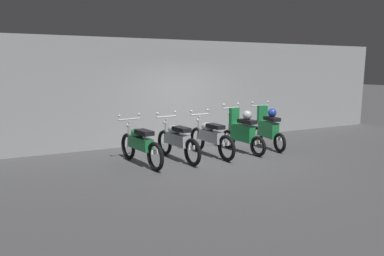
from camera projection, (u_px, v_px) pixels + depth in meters
ground_plane at (215, 158)px, 8.91m from camera, size 80.00×80.00×0.00m
back_wall at (178, 92)px, 10.75m from camera, size 16.00×0.30×3.06m
motorbike_slot_0 at (140, 144)px, 8.21m from camera, size 0.62×1.93×1.15m
motorbike_slot_1 at (177, 140)px, 8.64m from camera, size 0.59×1.94×1.15m
motorbike_slot_2 at (211, 137)px, 9.06m from camera, size 0.59×1.95×1.15m
motorbike_slot_3 at (242, 131)px, 9.43m from camera, size 0.58×1.67×1.29m
motorbike_slot_4 at (268, 128)px, 9.94m from camera, size 0.59×1.68×1.29m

